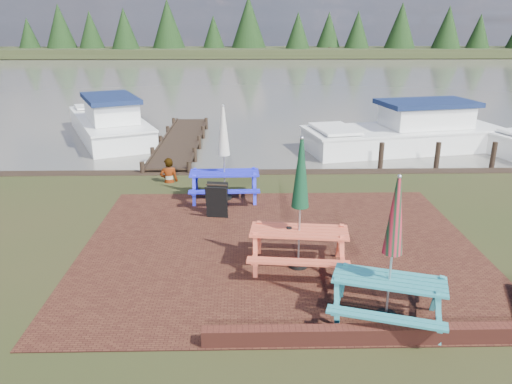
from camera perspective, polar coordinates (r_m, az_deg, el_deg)
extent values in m
plane|color=black|center=(10.65, 3.12, -8.68)|extent=(120.00, 120.00, 0.00)
cube|color=#351711|center=(11.54, 2.76, -6.32)|extent=(9.00, 7.50, 0.02)
cube|color=#4C1E16|center=(8.63, 14.85, -15.48)|extent=(6.00, 0.22, 0.30)
cube|color=#49463F|center=(46.66, -0.31, 12.98)|extent=(120.00, 60.00, 0.02)
cube|color=black|center=(75.53, -0.70, 15.69)|extent=(120.00, 10.00, 1.20)
cube|color=teal|center=(8.89, 15.00, -9.68)|extent=(2.02, 1.28, 0.04)
cube|color=teal|center=(8.43, 14.61, -13.76)|extent=(1.87, 0.82, 0.04)
cube|color=teal|center=(9.66, 15.03, -9.29)|extent=(1.87, 0.82, 0.04)
cube|color=teal|center=(9.11, 9.58, -11.29)|extent=(0.58, 1.58, 0.77)
cube|color=teal|center=(9.12, 20.01, -12.27)|extent=(0.58, 1.58, 0.77)
cylinder|color=black|center=(9.25, 14.61, -13.61)|extent=(0.38, 0.38, 0.10)
cylinder|color=#B2B2B7|center=(8.65, 15.30, -6.58)|extent=(0.04, 0.04, 2.61)
cone|color=#A8182B|center=(8.41, 15.67, -2.72)|extent=(0.33, 0.33, 1.31)
cube|color=#C94D33|center=(10.36, 4.96, -4.48)|extent=(2.09, 1.01, 0.04)
cube|color=#C94D33|center=(9.81, 4.84, -7.98)|extent=(2.03, 0.50, 0.04)
cube|color=#C94D33|center=(11.18, 4.97, -4.45)|extent=(2.03, 0.50, 0.04)
cube|color=#C94D33|center=(10.57, 0.14, -6.37)|extent=(0.29, 1.74, 0.83)
cube|color=#C94D33|center=(10.57, 9.65, -6.67)|extent=(0.29, 1.74, 0.83)
cylinder|color=black|center=(10.69, 4.84, -8.27)|extent=(0.40, 0.40, 0.11)
cylinder|color=#B2B2B7|center=(10.15, 5.05, -1.53)|extent=(0.04, 0.04, 2.79)
cone|color=#0D321C|center=(9.93, 5.16, 2.09)|extent=(0.36, 0.36, 1.40)
cube|color=#1A1EC9|center=(14.32, -3.63, 2.21)|extent=(1.98, 0.81, 0.04)
cube|color=#1A1EC9|center=(13.71, -3.65, 0.04)|extent=(1.97, 0.31, 0.04)
cube|color=#1A1EC9|center=(15.12, -3.57, 1.87)|extent=(1.97, 0.31, 0.04)
cube|color=#1A1EC9|center=(14.48, -6.97, 0.62)|extent=(0.13, 1.70, 0.81)
cube|color=#1A1EC9|center=(14.45, -0.22, 0.72)|extent=(0.13, 1.70, 0.81)
cylinder|color=black|center=(14.56, -3.57, -0.63)|extent=(0.39, 0.39, 0.11)
cylinder|color=#B2B2B7|center=(14.17, -3.68, 4.36)|extent=(0.04, 0.04, 2.73)
cone|color=beige|center=(14.02, -3.74, 6.95)|extent=(0.35, 0.35, 1.36)
cube|color=black|center=(12.98, -4.53, -1.25)|extent=(0.59, 0.31, 0.91)
cube|color=black|center=(13.26, -4.46, -0.79)|extent=(0.59, 0.31, 0.91)
cube|color=black|center=(12.98, -4.54, 0.80)|extent=(0.56, 0.13, 0.03)
cube|color=black|center=(21.62, -8.51, 5.94)|extent=(1.60, 9.00, 0.06)
cube|color=black|center=(21.71, -10.49, 6.03)|extent=(0.08, 9.00, 0.08)
cube|color=black|center=(21.53, -6.52, 6.11)|extent=(0.08, 9.00, 0.08)
cylinder|color=black|center=(17.51, -12.81, 1.81)|extent=(0.16, 0.16, 1.00)
cylinder|color=black|center=(17.26, -7.60, 1.88)|extent=(0.16, 0.16, 1.00)
cube|color=white|center=(24.08, -16.38, 6.80)|extent=(5.42, 7.92, 1.07)
cube|color=white|center=(23.97, -16.50, 8.10)|extent=(5.53, 8.08, 0.09)
cube|color=white|center=(23.01, -16.24, 9.00)|extent=(2.98, 3.64, 0.91)
cube|color=#101B3D|center=(22.93, -16.36, 10.27)|extent=(3.36, 4.14, 0.19)
cube|color=white|center=(26.74, -17.57, 9.37)|extent=(2.55, 2.13, 0.11)
cube|color=white|center=(21.76, 16.39, 5.54)|extent=(8.37, 4.29, 1.06)
cube|color=white|center=(21.64, 16.52, 6.96)|extent=(8.54, 4.38, 0.09)
cube|color=white|center=(22.03, 18.86, 8.29)|extent=(3.68, 2.62, 0.90)
cube|color=#101B3D|center=(21.95, 19.00, 9.59)|extent=(4.19, 2.93, 0.19)
cube|color=white|center=(20.33, 8.99, 7.17)|extent=(1.87, 2.59, 0.11)
imported|color=gray|center=(16.10, -10.04, 3.80)|extent=(0.63, 0.46, 1.59)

